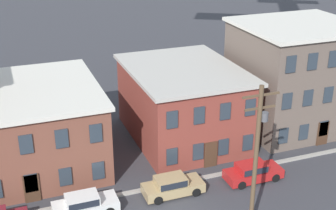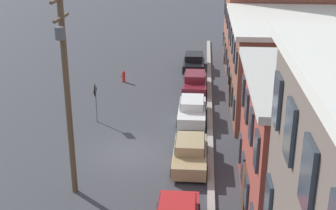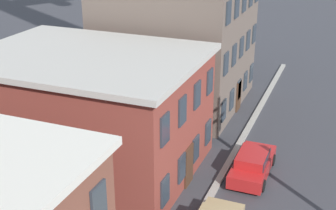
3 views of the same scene
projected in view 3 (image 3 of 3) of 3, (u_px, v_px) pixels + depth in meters
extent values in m
cube|color=#2D3842|center=(99.00, 203.00, 15.32)|extent=(0.90, 0.10, 1.40)
cube|color=brown|center=(89.00, 114.00, 25.66)|extent=(8.82, 11.58, 6.24)
cube|color=#B7B2A8|center=(85.00, 56.00, 24.40)|extent=(9.32, 12.08, 0.30)
cube|color=#2D3842|center=(165.00, 191.00, 21.42)|extent=(0.90, 0.10, 1.40)
cube|color=#2D3842|center=(165.00, 129.00, 20.22)|extent=(0.90, 0.10, 1.40)
cube|color=#2D3842|center=(182.00, 168.00, 23.31)|extent=(0.90, 0.10, 1.40)
cube|color=#2D3842|center=(183.00, 111.00, 22.11)|extent=(0.90, 0.10, 1.40)
cube|color=#2D3842|center=(196.00, 149.00, 25.20)|extent=(0.90, 0.10, 1.40)
cube|color=#2D3842|center=(197.00, 95.00, 24.00)|extent=(0.90, 0.10, 1.40)
cube|color=#2D3842|center=(208.00, 132.00, 27.09)|extent=(0.90, 0.10, 1.40)
cube|color=#2D3842|center=(210.00, 81.00, 25.89)|extent=(0.90, 0.10, 1.40)
cube|color=#472D1E|center=(189.00, 166.00, 24.44)|extent=(1.10, 0.10, 2.20)
cube|color=#66564C|center=(178.00, 40.00, 33.88)|extent=(10.15, 9.36, 9.44)
cube|color=#2D3842|center=(224.00, 110.00, 29.99)|extent=(0.90, 0.10, 1.40)
cube|color=#2D3842|center=(226.00, 64.00, 28.78)|extent=(0.90, 0.10, 1.40)
cube|color=#2D3842|center=(229.00, 13.00, 27.57)|extent=(0.90, 0.10, 1.40)
cube|color=#2D3842|center=(232.00, 99.00, 31.73)|extent=(0.90, 0.10, 1.40)
cube|color=#2D3842|center=(234.00, 55.00, 30.52)|extent=(0.90, 0.10, 1.40)
cube|color=#2D3842|center=(237.00, 7.00, 29.31)|extent=(0.90, 0.10, 1.40)
cube|color=#2D3842|center=(239.00, 90.00, 33.47)|extent=(0.90, 0.10, 1.40)
cube|color=#2D3842|center=(242.00, 47.00, 32.26)|extent=(0.90, 0.10, 1.40)
cube|color=#2D3842|center=(245.00, 1.00, 31.05)|extent=(0.90, 0.10, 1.40)
cube|color=#2D3842|center=(245.00, 81.00, 35.21)|extent=(0.90, 0.10, 1.40)
cube|color=#2D3842|center=(248.00, 40.00, 34.00)|extent=(0.90, 0.10, 1.40)
cube|color=#2D3842|center=(251.00, 73.00, 36.95)|extent=(0.90, 0.10, 1.40)
cube|color=#2D3842|center=(254.00, 34.00, 35.74)|extent=(0.90, 0.10, 1.40)
cube|color=#472D1E|center=(239.00, 96.00, 33.65)|extent=(1.10, 0.10, 2.20)
cube|color=#B21E1E|center=(253.00, 166.00, 25.55)|extent=(4.40, 1.80, 0.70)
cube|color=#B21E1E|center=(253.00, 158.00, 25.14)|extent=(2.20, 1.51, 0.55)
cube|color=#1E232D|center=(253.00, 158.00, 25.14)|extent=(2.02, 1.58, 0.48)
cylinder|color=black|center=(243.00, 154.00, 27.16)|extent=(0.66, 0.22, 0.66)
cylinder|color=black|center=(273.00, 160.00, 26.58)|extent=(0.66, 0.22, 0.66)
cylinder|color=black|center=(230.00, 179.00, 24.67)|extent=(0.66, 0.22, 0.66)
cylinder|color=black|center=(263.00, 186.00, 24.09)|extent=(0.66, 0.22, 0.66)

